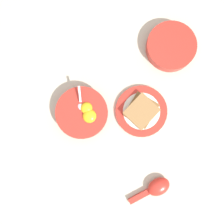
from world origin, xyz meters
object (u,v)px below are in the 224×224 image
Objects in this scene: soup_spoon at (156,188)px; congee_bowl at (171,47)px; egg_bowl at (82,113)px; toast_plate at (141,111)px; toast_sandwich at (141,111)px.

soup_spoon is 0.49m from congee_bowl.
egg_bowl reaches higher than toast_plate.
soup_spoon is at bearing -28.47° from toast_sandwich.
egg_bowl is 0.98× the size of toast_plate.
congee_bowl reaches higher than toast_plate.
egg_bowl is 1.03× the size of congee_bowl.
soup_spoon is at bearing -28.87° from toast_plate.
egg_bowl is 1.14× the size of soup_spoon.
toast_sandwich is at bearing 53.14° from egg_bowl.
toast_sandwich is 0.26m from soup_spoon.
congee_bowl is (-0.34, 0.35, 0.01)m from soup_spoon.
toast_plate is at bearing 151.13° from soup_spoon.
egg_bowl reaches higher than congee_bowl.
congee_bowl is at bearing 115.89° from toast_sandwich.
toast_plate is 0.02m from toast_sandwich.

